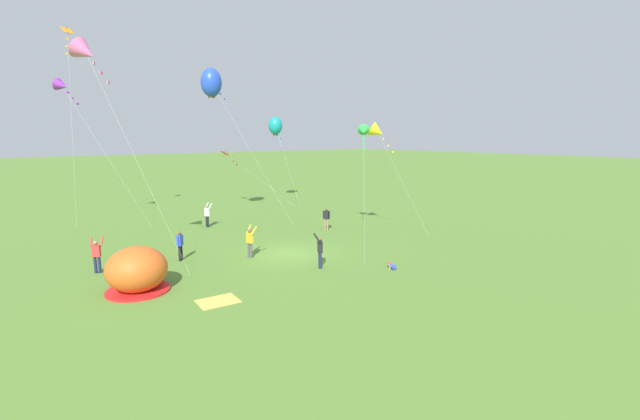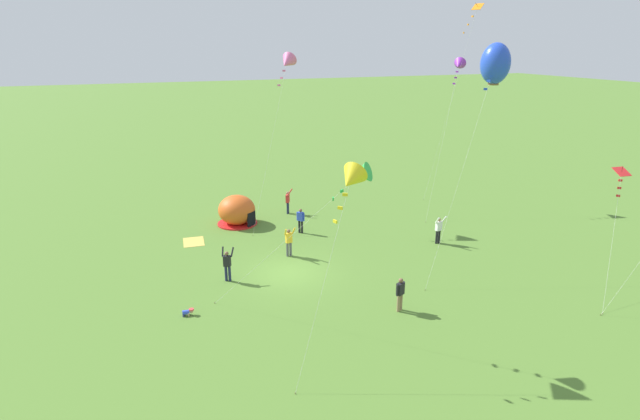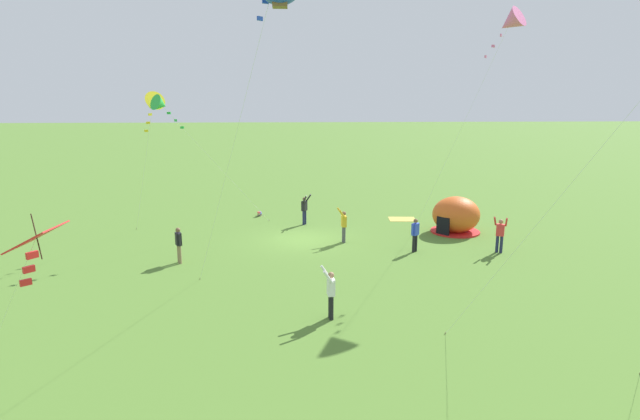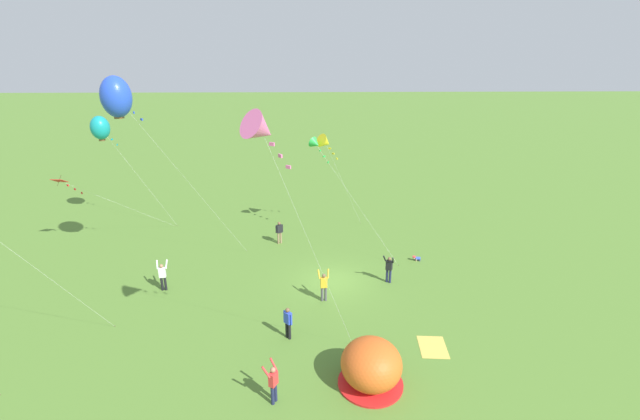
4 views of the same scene
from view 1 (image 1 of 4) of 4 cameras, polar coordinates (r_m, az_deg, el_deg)
name	(u,v)px [view 1 (image 1 of 4)]	position (r m, az deg, el deg)	size (l,w,h in m)	color
ground_plane	(288,254)	(25.99, -4.25, -5.84)	(300.00, 300.00, 0.00)	#517A2D
popup_tent	(137,270)	(21.30, -23.22, -7.40)	(2.81, 2.81, 2.10)	#D8591E
picnic_blanket	(218,301)	(19.29, -13.45, -11.75)	(1.70, 1.30, 0.01)	gold
toddler_crawling	(392,266)	(23.31, 9.54, -7.35)	(0.28, 0.55, 0.32)	blue
person_flying_kite	(320,250)	(22.93, -0.02, -5.37)	(0.65, 0.72, 1.89)	#1E2347
person_far_back	(180,244)	(25.59, -18.16, -4.34)	(0.45, 0.44, 1.72)	black
person_near_tent	(207,214)	(34.29, -14.82, -0.58)	(0.50, 0.68, 1.89)	black
person_watching_sky	(326,218)	(32.07, 0.86, -1.03)	(0.37, 0.55, 1.72)	#8C7251
person_arms_raised	(250,241)	(25.22, -9.34, -4.09)	(0.51, 0.68, 1.89)	#4C4C51
person_with_toddler	(97,254)	(24.97, -27.63, -5.25)	(0.72, 0.65, 1.89)	#1E2347
kite_pink	(85,52)	(24.65, -28.80, 17.97)	(4.09, 4.51, 11.70)	silver
kite_teal	(275,126)	(45.35, -5.97, 11.10)	(1.43, 5.92, 8.96)	silver
kite_green	(364,132)	(30.11, 5.84, 10.37)	(5.57, 6.06, 7.82)	silver
kite_purple	(62,86)	(37.98, -31.15, 13.97)	(5.14, 5.66, 11.24)	silver
kite_blue	(211,83)	(36.24, -14.30, 16.14)	(4.54, 6.86, 12.30)	silver
kite_yellow	(377,132)	(30.02, 7.64, 10.32)	(3.06, 3.93, 7.97)	silver
kite_red	(228,156)	(43.36, -12.19, 7.08)	(5.24, 6.24, 5.70)	silver
kite_orange	(67,40)	(38.96, -30.62, 18.90)	(1.52, 3.22, 15.05)	silver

